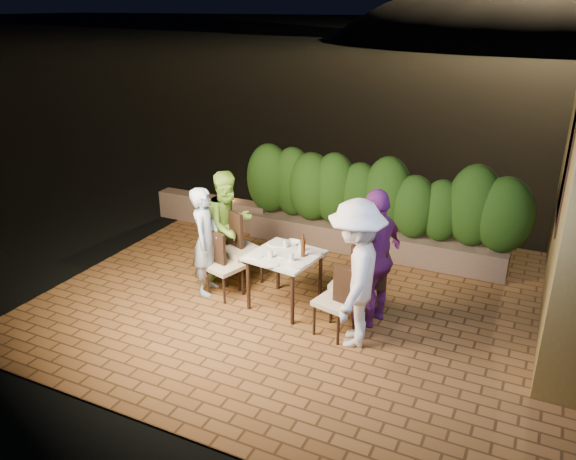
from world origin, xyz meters
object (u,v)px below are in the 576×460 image
Objects in this scene: bowl at (293,243)px; chair_left_front at (224,266)px; diner_white at (355,274)px; diner_green at (229,225)px; chair_right_front at (335,300)px; beer_bottle at (303,245)px; chair_left_back at (242,249)px; chair_right_back at (352,282)px; parapet_lamp at (231,197)px; diner_blue at (206,241)px; dining_table at (285,280)px; diner_purple at (376,258)px.

bowl is 0.20× the size of chair_left_front.
chair_left_front is at bearing -110.20° from diner_white.
diner_white is (2.22, -0.88, 0.09)m from diner_green.
diner_white is (0.26, -0.06, 0.43)m from chair_right_front.
beer_bottle is 0.19× the size of diner_green.
chair_left_back reaches higher than chair_right_back.
chair_right_front is 3.89m from parapet_lamp.
diner_white reaches higher than diner_blue.
bowl is 0.18× the size of chair_left_back.
chair_left_back is at bearing 157.98° from dining_table.
dining_table is 0.80× the size of chair_left_back.
diner_blue is at bearing 7.02° from chair_right_back.
diner_white is (0.86, -0.47, -0.02)m from beer_bottle.
diner_purple is at bearing -174.17° from chair_right_back.
beer_bottle is 1.19m from chair_left_back.
chair_left_back is at bearing 104.53° from chair_left_front.
chair_right_front is (1.71, -0.26, 0.01)m from chair_left_front.
diner_purple is 3.88m from parapet_lamp.
parapet_lamp is (-2.35, 2.12, -0.34)m from beer_bottle.
beer_bottle is 0.30× the size of chair_left_back.
chair_right_back reaches higher than chair_right_front.
beer_bottle is at bearing 23.99° from chair_left_front.
diner_white reaches higher than dining_table.
chair_right_back is at bearing -34.47° from parapet_lamp.
beer_bottle is 0.94m from diner_purple.
chair_left_back is at bearing -49.40° from diner_blue.
chair_left_front is at bearing -152.17° from bowl.
chair_right_front is 2.03m from diner_blue.
chair_left_back is 0.59× the size of diner_purple.
diner_white reaches higher than diner_green.
diner_white is at bearing 7.36° from chair_left_front.
chair_left_front is at bearing 7.98° from chair_right_back.
chair_right_front reaches higher than dining_table.
chair_right_back is (1.74, -0.24, -0.02)m from chair_left_back.
diner_green is (-1.96, 0.82, 0.34)m from chair_right_front.
beer_bottle is 1.20m from chair_left_front.
diner_white is at bearing -21.11° from dining_table.
bowl is 1.17m from chair_right_front.
diner_purple is at bearing -99.83° from diner_blue.
parapet_lamp is at bearing -139.70° from diner_white.
beer_bottle is 0.17× the size of diner_white.
bowl is 1.23m from diner_purple.
dining_table is 0.90m from chair_right_back.
chair_left_front is 2.04m from diner_white.
diner_purple is 12.59× the size of parapet_lamp.
chair_left_front is 0.42m from diner_blue.
chair_right_back is (0.92, -0.23, -0.27)m from bowl.
parapet_lamp is (-1.25, 2.26, 0.12)m from chair_left_front.
diner_purple is (1.18, 0.13, 0.51)m from dining_table.
chair_left_front is 0.50× the size of diner_white.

